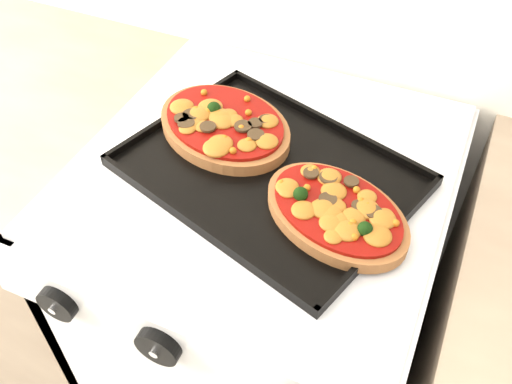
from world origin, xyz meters
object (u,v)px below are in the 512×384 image
at_px(baking_tray, 269,170).
at_px(pizza_right, 336,211).
at_px(stove, 262,314).
at_px(pizza_left, 225,124).

bearing_deg(baking_tray, pizza_right, -4.93).
bearing_deg(stove, pizza_left, 159.01).
xyz_separation_m(stove, pizza_left, (-0.09, 0.03, 0.48)).
relative_size(baking_tray, pizza_left, 1.76).
relative_size(stove, pizza_right, 3.94).
bearing_deg(baking_tray, pizza_left, 168.72).
bearing_deg(pizza_right, pizza_left, 154.56).
height_order(pizza_left, pizza_right, pizza_left).
xyz_separation_m(baking_tray, pizza_left, (-0.11, 0.06, 0.02)).
relative_size(baking_tray, pizza_right, 1.88).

